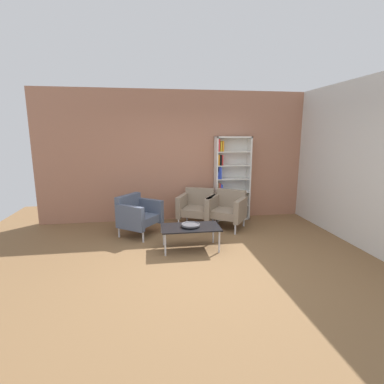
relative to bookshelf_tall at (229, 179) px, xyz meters
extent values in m
plane|color=brown|center=(-1.02, -2.25, -0.93)|extent=(8.32, 8.32, 0.00)
cube|color=#A87056|center=(-1.02, 0.21, 0.52)|extent=(6.40, 0.12, 2.90)
cube|color=silver|center=(1.84, -1.65, 0.52)|extent=(0.12, 5.20, 2.90)
cube|color=silver|center=(-0.31, -0.02, 0.02)|extent=(0.03, 0.30, 1.90)
cube|color=silver|center=(0.46, -0.02, 0.02)|extent=(0.03, 0.30, 1.90)
cube|color=silver|center=(0.07, -0.02, 0.95)|extent=(0.80, 0.30, 0.03)
cube|color=silver|center=(0.07, -0.02, -0.92)|extent=(0.80, 0.30, 0.03)
cube|color=silver|center=(0.07, 0.12, 0.02)|extent=(0.80, 0.02, 1.90)
cube|color=silver|center=(0.07, -0.02, -0.60)|extent=(0.76, 0.28, 0.02)
cube|color=silver|center=(0.07, -0.02, -0.29)|extent=(0.76, 0.28, 0.02)
cube|color=silver|center=(0.07, -0.02, 0.02)|extent=(0.76, 0.28, 0.02)
cube|color=silver|center=(0.07, -0.02, 0.32)|extent=(0.76, 0.28, 0.02)
cube|color=silver|center=(0.07, -0.02, 0.63)|extent=(0.76, 0.28, 0.02)
cube|color=olive|center=(-0.29, -0.07, -0.80)|extent=(0.03, 0.17, 0.19)
cube|color=green|center=(-0.25, -0.05, -0.76)|extent=(0.03, 0.21, 0.27)
cube|color=yellow|center=(-0.21, -0.04, -0.78)|extent=(0.03, 0.25, 0.22)
cube|color=purple|center=(-0.17, -0.05, -0.78)|extent=(0.03, 0.21, 0.22)
cube|color=yellow|center=(-0.28, -0.05, -0.49)|extent=(0.04, 0.23, 0.19)
cube|color=orange|center=(-0.23, -0.04, -0.49)|extent=(0.03, 0.24, 0.19)
cube|color=white|center=(-0.19, -0.06, -0.48)|extent=(0.04, 0.20, 0.21)
cube|color=yellow|center=(-0.14, -0.07, -0.46)|extent=(0.04, 0.17, 0.25)
cube|color=olive|center=(-0.28, -0.07, -0.17)|extent=(0.03, 0.17, 0.22)
cube|color=red|center=(-0.24, -0.05, -0.17)|extent=(0.03, 0.22, 0.21)
cube|color=blue|center=(-0.20, -0.05, -0.19)|extent=(0.04, 0.23, 0.18)
cube|color=blue|center=(-0.29, -0.06, 0.12)|extent=(0.02, 0.20, 0.17)
cube|color=blue|center=(-0.25, -0.04, 0.16)|extent=(0.02, 0.23, 0.27)
cube|color=blue|center=(-0.22, -0.04, 0.16)|extent=(0.03, 0.23, 0.27)
cube|color=orange|center=(-0.28, -0.07, 0.46)|extent=(0.03, 0.18, 0.24)
cube|color=black|center=(-0.23, -0.04, 0.45)|extent=(0.03, 0.24, 0.22)
cube|color=red|center=(-0.19, -0.04, 0.45)|extent=(0.02, 0.25, 0.22)
cube|color=red|center=(-0.28, -0.06, 0.78)|extent=(0.04, 0.19, 0.27)
cube|color=yellow|center=(-0.23, -0.03, 0.75)|extent=(0.03, 0.25, 0.22)
cube|color=orange|center=(-0.19, -0.06, 0.76)|extent=(0.03, 0.20, 0.23)
cube|color=black|center=(-1.13, -1.68, -0.54)|extent=(1.00, 0.56, 0.02)
cylinder|color=silver|center=(-1.58, -1.91, -0.74)|extent=(0.03, 0.03, 0.38)
cylinder|color=silver|center=(-0.68, -1.91, -0.74)|extent=(0.03, 0.03, 0.38)
cylinder|color=silver|center=(-1.58, -1.45, -0.74)|extent=(0.03, 0.03, 0.38)
cylinder|color=silver|center=(-0.68, -1.45, -0.74)|extent=(0.03, 0.03, 0.38)
cylinder|color=#4C4C51|center=(-1.13, -1.68, -0.52)|extent=(0.13, 0.13, 0.02)
cylinder|color=#4C4C51|center=(-1.13, -1.68, -0.50)|extent=(0.32, 0.32, 0.02)
torus|color=#4C4C51|center=(-1.13, -1.68, -0.49)|extent=(0.32, 0.32, 0.02)
cube|color=gray|center=(-0.82, -0.41, -0.61)|extent=(0.83, 0.80, 0.16)
cube|color=gray|center=(-0.70, -0.16, -0.34)|extent=(0.63, 0.39, 0.38)
cube|color=gray|center=(-1.11, -0.29, -0.50)|extent=(0.36, 0.60, 0.46)
cube|color=gray|center=(-0.55, -0.56, -0.50)|extent=(0.36, 0.60, 0.46)
cylinder|color=silver|center=(-1.22, -0.56, -0.81)|extent=(0.04, 0.04, 0.24)
cylinder|color=silver|center=(-0.68, -0.82, -0.81)|extent=(0.04, 0.04, 0.24)
cylinder|color=silver|center=(-0.97, -0.03, -0.81)|extent=(0.04, 0.04, 0.24)
cylinder|color=silver|center=(-0.43, -0.29, -0.81)|extent=(0.04, 0.04, 0.24)
cube|color=#4C566B|center=(-2.02, -0.83, -0.61)|extent=(0.85, 0.86, 0.16)
cube|color=#4C566B|center=(-2.23, -0.66, -0.34)|extent=(0.48, 0.58, 0.38)
cube|color=#4C566B|center=(-2.19, -1.09, -0.50)|extent=(0.56, 0.45, 0.46)
cube|color=#4C566B|center=(-1.81, -0.59, -0.50)|extent=(0.56, 0.45, 0.46)
cylinder|color=silver|center=(-1.95, -1.25, -0.81)|extent=(0.04, 0.04, 0.24)
cylinder|color=silver|center=(-1.59, -0.77, -0.81)|extent=(0.04, 0.04, 0.24)
cylinder|color=silver|center=(-2.41, -0.90, -0.81)|extent=(0.04, 0.04, 0.24)
cylinder|color=silver|center=(-2.05, -0.42, -0.81)|extent=(0.04, 0.04, 0.24)
cube|color=gray|center=(-0.22, -0.66, -0.61)|extent=(0.86, 0.84, 0.16)
cube|color=gray|center=(-0.06, -0.44, -0.34)|extent=(0.59, 0.47, 0.38)
cube|color=gray|center=(-0.48, -0.50, -0.50)|extent=(0.44, 0.56, 0.46)
cube|color=gray|center=(0.02, -0.86, -0.50)|extent=(0.44, 0.56, 0.46)
cylinder|color=silver|center=(-0.64, -0.74, -0.81)|extent=(0.04, 0.04, 0.24)
cylinder|color=silver|center=(-0.15, -1.09, -0.81)|extent=(0.04, 0.04, 0.24)
cylinder|color=silver|center=(-0.31, -0.27, -0.81)|extent=(0.04, 0.04, 0.24)
cylinder|color=silver|center=(0.18, -0.62, -0.81)|extent=(0.04, 0.04, 0.24)
camera|label=1|loc=(-1.81, -6.37, 1.03)|focal=27.14mm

